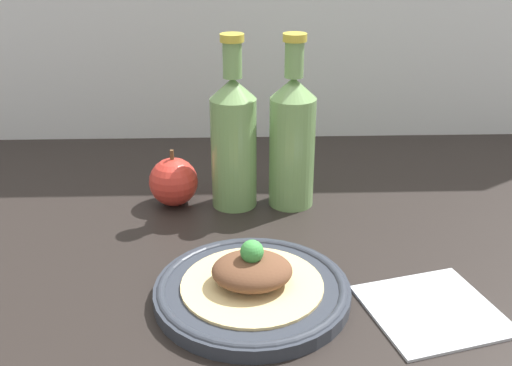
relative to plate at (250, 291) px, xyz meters
The scene contains 7 objects.
ground_plane 10.22cm from the plate, 99.98° to the left, with size 180.00×110.00×4.00cm, color black.
plate is the anchor object (origin of this frame).
plated_food 2.55cm from the plate, ahead, with size 18.26×18.26×6.57cm.
cider_bottle_left 29.86cm from the plate, 94.56° to the left, with size 7.54×7.54×28.71cm.
cider_bottle_right 30.68cm from the plate, 75.15° to the left, with size 7.54×7.54×28.71cm.
apple 30.96cm from the plate, 113.83° to the left, with size 8.23×8.23×9.80cm.
napkin 22.63cm from the plate, ahead, with size 18.84×18.59×0.80cm.
Camera 1 is at (0.32, -73.82, 45.00)cm, focal length 42.00 mm.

